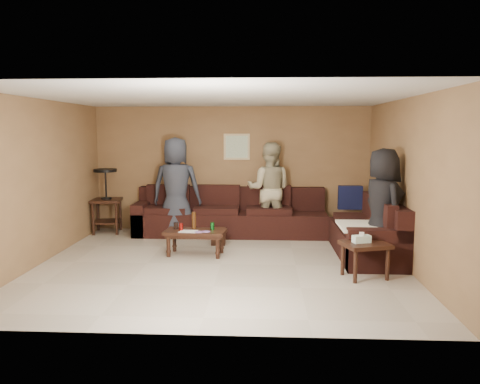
{
  "coord_description": "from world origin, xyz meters",
  "views": [
    {
      "loc": [
        0.65,
        -6.89,
        2.02
      ],
      "look_at": [
        0.25,
        0.85,
        1.0
      ],
      "focal_mm": 35.0,
      "sensor_mm": 36.0,
      "label": 1
    }
  ],
  "objects": [
    {
      "name": "room",
      "position": [
        0.0,
        0.0,
        1.66
      ],
      "size": [
        5.6,
        5.5,
        2.5
      ],
      "color": "#B1A895",
      "rests_on": "ground"
    },
    {
      "name": "waste_bin",
      "position": [
        -0.16,
        1.25,
        0.15
      ],
      "size": [
        0.25,
        0.25,
        0.29
      ],
      "primitive_type": "cube",
      "rotation": [
        0.0,
        0.0,
        0.02
      ],
      "color": "black",
      "rests_on": "ground"
    },
    {
      "name": "coffee_table",
      "position": [
        -0.47,
        0.52,
        0.35
      ],
      "size": [
        1.02,
        0.57,
        0.69
      ],
      "rotation": [
        0.0,
        0.0,
        -0.08
      ],
      "color": "black",
      "rests_on": "ground"
    },
    {
      "name": "person_middle",
      "position": [
        0.75,
        2.06,
        0.9
      ],
      "size": [
        0.96,
        0.79,
        1.8
      ],
      "primitive_type": "imported",
      "rotation": [
        0.0,
        0.0,
        3.01
      ],
      "color": "tan",
      "rests_on": "ground"
    },
    {
      "name": "end_table_left",
      "position": [
        -2.47,
        2.12,
        0.67
      ],
      "size": [
        0.63,
        0.63,
        1.27
      ],
      "rotation": [
        0.0,
        0.0,
        0.14
      ],
      "color": "black",
      "rests_on": "ground"
    },
    {
      "name": "wall_art",
      "position": [
        0.1,
        2.48,
        1.7
      ],
      "size": [
        0.52,
        0.04,
        0.52
      ],
      "color": "tan",
      "rests_on": "ground"
    },
    {
      "name": "sectional_sofa",
      "position": [
        0.81,
        1.52,
        0.33
      ],
      "size": [
        4.65,
        2.9,
        0.97
      ],
      "color": "black",
      "rests_on": "ground"
    },
    {
      "name": "side_table_right",
      "position": [
        2.04,
        -0.55,
        0.42
      ],
      "size": [
        0.72,
        0.64,
        0.64
      ],
      "rotation": [
        0.0,
        0.0,
        0.3
      ],
      "color": "black",
      "rests_on": "ground"
    },
    {
      "name": "person_right",
      "position": [
        2.44,
        0.17,
        0.88
      ],
      "size": [
        0.79,
        0.99,
        1.76
      ],
      "primitive_type": "imported",
      "rotation": [
        0.0,
        0.0,
        1.87
      ],
      "color": "black",
      "rests_on": "ground"
    },
    {
      "name": "person_left",
      "position": [
        -1.02,
        1.85,
        0.95
      ],
      "size": [
        0.95,
        0.63,
        1.9
      ],
      "primitive_type": "imported",
      "rotation": [
        0.0,
        0.0,
        3.11
      ],
      "color": "#282C38",
      "rests_on": "ground"
    }
  ]
}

